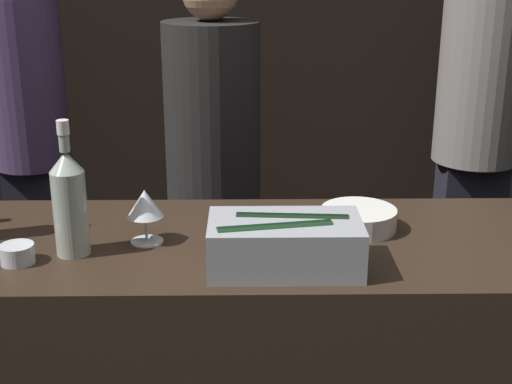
% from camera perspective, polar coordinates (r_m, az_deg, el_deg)
% --- Properties ---
extents(wall_back_chalkboard, '(6.40, 0.06, 2.80)m').
position_cam_1_polar(wall_back_chalkboard, '(3.67, -0.44, 14.49)').
color(wall_back_chalkboard, black).
rests_on(wall_back_chalkboard, ground_plane).
extents(ice_bin_with_bottles, '(0.36, 0.20, 0.12)m').
position_cam_1_polar(ice_bin_with_bottles, '(1.67, 2.29, -3.99)').
color(ice_bin_with_bottles, '#9EA0A5').
rests_on(ice_bin_with_bottles, bar_counter).
extents(bowl_white, '(0.20, 0.20, 0.06)m').
position_cam_1_polar(bowl_white, '(1.93, 8.21, -2.09)').
color(bowl_white, silver).
rests_on(bowl_white, bar_counter).
extents(wine_glass, '(0.09, 0.09, 0.14)m').
position_cam_1_polar(wine_glass, '(1.83, -8.87, -1.04)').
color(wine_glass, silver).
rests_on(wine_glass, bar_counter).
extents(candle_votive, '(0.08, 0.08, 0.05)m').
position_cam_1_polar(candle_votive, '(1.81, -18.55, -4.70)').
color(candle_votive, silver).
rests_on(candle_votive, bar_counter).
extents(white_wine_bottle, '(0.08, 0.08, 0.34)m').
position_cam_1_polar(white_wine_bottle, '(1.78, -14.70, -0.68)').
color(white_wine_bottle, '#9EA899').
rests_on(white_wine_bottle, bar_counter).
extents(person_in_hoodie, '(0.37, 0.37, 1.64)m').
position_cam_1_polar(person_in_hoodie, '(2.81, -3.45, 2.84)').
color(person_in_hoodie, black).
rests_on(person_in_hoodie, ground_plane).
extents(person_blond_tee, '(0.33, 0.33, 1.70)m').
position_cam_1_polar(person_blond_tee, '(3.26, -17.65, 5.14)').
color(person_blond_tee, black).
rests_on(person_blond_tee, ground_plane).
extents(person_grey_polo, '(0.36, 0.36, 1.76)m').
position_cam_1_polar(person_grey_polo, '(3.20, 17.31, 5.43)').
color(person_grey_polo, black).
rests_on(person_grey_polo, ground_plane).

